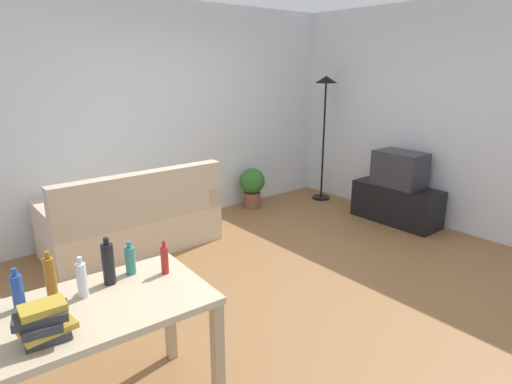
# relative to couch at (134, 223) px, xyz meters

# --- Properties ---
(ground_plane) EXTENTS (5.20, 4.40, 0.02)m
(ground_plane) POSITION_rel_couch_xyz_m (0.72, -1.59, -0.32)
(ground_plane) COLOR olive
(wall_rear) EXTENTS (5.20, 0.10, 2.70)m
(wall_rear) POSITION_rel_couch_xyz_m (0.72, 0.61, 1.04)
(wall_rear) COLOR silver
(wall_rear) RESTS_ON ground_plane
(wall_right) EXTENTS (0.10, 4.40, 2.70)m
(wall_right) POSITION_rel_couch_xyz_m (3.32, -1.59, 1.04)
(wall_right) COLOR silver
(wall_right) RESTS_ON ground_plane
(couch) EXTENTS (1.81, 0.84, 0.92)m
(couch) POSITION_rel_couch_xyz_m (0.00, 0.00, 0.00)
(couch) COLOR beige
(couch) RESTS_ON ground_plane
(tv_stand) EXTENTS (0.44, 1.10, 0.48)m
(tv_stand) POSITION_rel_couch_xyz_m (2.97, -1.31, -0.07)
(tv_stand) COLOR black
(tv_stand) RESTS_ON ground_plane
(tv) EXTENTS (0.41, 0.60, 0.44)m
(tv) POSITION_rel_couch_xyz_m (2.98, -1.31, 0.39)
(tv) COLOR #2D2D33
(tv) RESTS_ON tv_stand
(torchiere_lamp) EXTENTS (0.32, 0.32, 1.81)m
(torchiere_lamp) POSITION_rel_couch_xyz_m (2.97, -0.02, 1.11)
(torchiere_lamp) COLOR black
(torchiere_lamp) RESTS_ON ground_plane
(desk) EXTENTS (1.23, 0.75, 0.76)m
(desk) POSITION_rel_couch_xyz_m (-1.16, -2.17, 0.34)
(desk) COLOR #C6B28E
(desk) RESTS_ON ground_plane
(potted_plant) EXTENTS (0.36, 0.36, 0.57)m
(potted_plant) POSITION_rel_couch_xyz_m (1.90, 0.31, 0.02)
(potted_plant) COLOR brown
(potted_plant) RESTS_ON ground_plane
(bottle_blue) EXTENTS (0.06, 0.06, 0.23)m
(bottle_blue) POSITION_rel_couch_xyz_m (-1.45, -1.97, 0.55)
(bottle_blue) COLOR #2347A3
(bottle_blue) RESTS_ON desk
(bottle_amber) EXTENTS (0.06, 0.06, 0.27)m
(bottle_amber) POSITION_rel_couch_xyz_m (-1.29, -1.96, 0.57)
(bottle_amber) COLOR #9E6019
(bottle_amber) RESTS_ON desk
(bottle_clear) EXTENTS (0.05, 0.05, 0.23)m
(bottle_clear) POSITION_rel_couch_xyz_m (-1.16, -2.06, 0.55)
(bottle_clear) COLOR silver
(bottle_clear) RESTS_ON desk
(bottle_dark) EXTENTS (0.07, 0.07, 0.28)m
(bottle_dark) POSITION_rel_couch_xyz_m (-0.99, -2.00, 0.58)
(bottle_dark) COLOR black
(bottle_dark) RESTS_ON desk
(bottle_tall) EXTENTS (0.06, 0.06, 0.20)m
(bottle_tall) POSITION_rel_couch_xyz_m (-0.85, -1.96, 0.54)
(bottle_tall) COLOR teal
(bottle_tall) RESTS_ON desk
(bottle_red) EXTENTS (0.05, 0.05, 0.21)m
(bottle_red) POSITION_rel_couch_xyz_m (-0.69, -2.09, 0.54)
(bottle_red) COLOR #AD2323
(bottle_red) RESTS_ON desk
(book_stack) EXTENTS (0.27, 0.21, 0.18)m
(book_stack) POSITION_rel_couch_xyz_m (-1.42, -2.33, 0.54)
(book_stack) COLOR #333338
(book_stack) RESTS_ON desk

